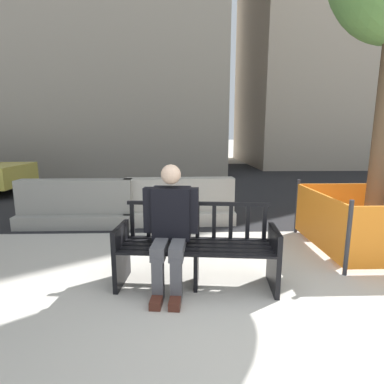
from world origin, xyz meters
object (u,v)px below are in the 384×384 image
object	(u,v)px
jersey_barrier_left	(76,207)
construction_fence	(372,219)
seated_person	(170,225)
street_bench	(196,250)
jersey_barrier_centre	(180,205)

from	to	relation	value
jersey_barrier_left	construction_fence	xyz separation A→B (m)	(4.59, -1.29, 0.11)
seated_person	street_bench	bearing A→B (deg)	6.34
construction_fence	jersey_barrier_centre	bearing A→B (deg)	152.45
seated_person	jersey_barrier_centre	world-z (taller)	seated_person
street_bench	construction_fence	bearing A→B (deg)	20.44
street_bench	jersey_barrier_centre	world-z (taller)	street_bench
street_bench	seated_person	world-z (taller)	seated_person
street_bench	jersey_barrier_centre	distance (m)	2.38
seated_person	jersey_barrier_left	distance (m)	2.90
jersey_barrier_centre	construction_fence	world-z (taller)	construction_fence
jersey_barrier_centre	construction_fence	distance (m)	3.09
seated_person	construction_fence	bearing A→B (deg)	19.14
jersey_barrier_centre	construction_fence	xyz separation A→B (m)	(2.73, -1.43, 0.11)
street_bench	seated_person	bearing A→B (deg)	-173.66
construction_fence	street_bench	bearing A→B (deg)	-159.56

